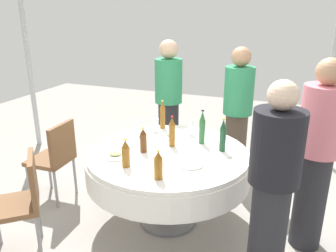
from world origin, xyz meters
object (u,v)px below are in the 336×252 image
at_px(bottle_amber_left, 172,132).
at_px(plate_far, 171,136).
at_px(chair_front, 22,197).
at_px(bottle_dark_green_north, 223,136).
at_px(bottle_amber_south, 158,166).
at_px(person_right, 272,189).
at_px(bottle_brown_front, 143,141).
at_px(plate_near, 190,163).
at_px(wine_glass_north, 139,124).
at_px(wine_glass_south, 190,124).
at_px(plate_east, 115,155).
at_px(chair_left, 56,155).
at_px(bottle_green_west, 202,128).
at_px(person_outer, 169,102).
at_px(dining_table, 168,166).
at_px(wine_glass_left, 155,122).
at_px(bottle_amber_outer, 163,115).
at_px(person_north, 237,112).
at_px(person_west, 317,155).
at_px(bottle_amber_right, 126,154).

height_order(bottle_amber_left, plate_far, bottle_amber_left).
bearing_deg(chair_front, bottle_dark_green_north, -95.23).
bearing_deg(bottle_amber_south, bottle_amber_left, -78.35).
bearing_deg(person_right, bottle_amber_left, -95.39).
height_order(bottle_brown_front, plate_near, bottle_brown_front).
xyz_separation_m(wine_glass_north, wine_glass_south, (-0.48, -0.21, 0.00)).
height_order(plate_east, chair_left, chair_left).
xyz_separation_m(bottle_brown_front, wine_glass_south, (-0.25, -0.60, 0.00)).
distance_m(bottle_green_west, person_outer, 1.14).
distance_m(dining_table, bottle_amber_left, 0.31).
distance_m(wine_glass_south, wine_glass_left, 0.37).
bearing_deg(bottle_amber_south, chair_left, -18.96).
xyz_separation_m(person_right, chair_front, (1.91, 0.32, -0.30)).
distance_m(bottle_amber_outer, bottle_brown_front, 0.67).
xyz_separation_m(bottle_dark_green_north, bottle_brown_front, (0.66, 0.28, -0.04)).
distance_m(bottle_amber_left, person_right, 1.17).
distance_m(dining_table, person_north, 1.27).
bearing_deg(bottle_amber_south, person_outer, -71.21).
height_order(person_west, chair_front, person_west).
xyz_separation_m(person_west, chair_front, (2.20, 0.96, -0.34)).
bearing_deg(dining_table, bottle_amber_right, 63.40).
xyz_separation_m(wine_glass_south, chair_left, (1.30, 0.56, -0.33)).
distance_m(wine_glass_left, person_outer, 0.76).
xyz_separation_m(bottle_amber_outer, plate_east, (0.10, 0.86, -0.13)).
bearing_deg(plate_near, bottle_green_west, -85.47).
bearing_deg(wine_glass_left, bottle_amber_right, 97.27).
height_order(bottle_amber_south, bottle_brown_front, bottle_amber_south).
bearing_deg(bottle_amber_outer, wine_glass_left, 74.57).
bearing_deg(bottle_brown_front, person_west, -171.85).
distance_m(bottle_dark_green_north, bottle_amber_left, 0.47).
bearing_deg(bottle_amber_right, bottle_dark_green_north, -137.60).
bearing_deg(person_west, bottle_green_west, -105.76).
bearing_deg(chair_left, person_right, -104.09).
distance_m(dining_table, bottle_amber_south, 0.59).
distance_m(bottle_green_west, wine_glass_south, 0.28).
height_order(bottle_amber_right, bottle_brown_front, bottle_amber_right).
bearing_deg(wine_glass_left, wine_glass_south, -171.48).
height_order(plate_east, chair_front, chair_front).
xyz_separation_m(bottle_amber_right, bottle_amber_outer, (0.08, -0.99, 0.03)).
xyz_separation_m(wine_glass_south, plate_near, (-0.22, 0.70, -0.10)).
bearing_deg(bottle_dark_green_north, bottle_green_west, -26.21).
bearing_deg(person_outer, person_north, -22.87).
xyz_separation_m(person_west, person_north, (0.84, -1.06, -0.03)).
xyz_separation_m(bottle_green_west, plate_near, (-0.04, 0.49, -0.15)).
bearing_deg(plate_east, chair_front, 44.90).
bearing_deg(person_outer, plate_east, -108.27).
height_order(wine_glass_north, chair_front, wine_glass_north).
distance_m(wine_glass_south, chair_front, 1.71).
xyz_separation_m(bottle_brown_front, person_right, (-1.17, 0.43, -0.03)).
bearing_deg(bottle_green_west, wine_glass_left, -15.42).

